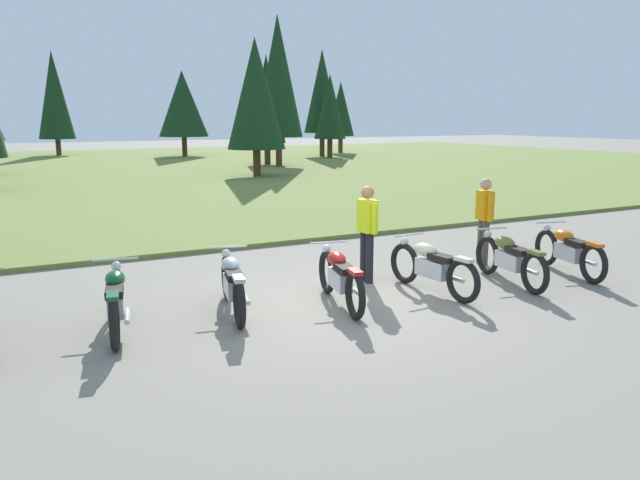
{
  "coord_description": "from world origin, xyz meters",
  "views": [
    {
      "loc": [
        -4.5,
        -7.9,
        2.81
      ],
      "look_at": [
        0.0,
        0.6,
        0.9
      ],
      "focal_mm": 34.7,
      "sensor_mm": 36.0,
      "label": 1
    }
  ],
  "objects_px": {
    "motorcycle_british_green": "(116,300)",
    "motorcycle_silver": "(232,283)",
    "motorcycle_olive": "(510,258)",
    "motorcycle_orange": "(569,250)",
    "motorcycle_red": "(340,277)",
    "motorcycle_cream": "(432,266)",
    "rider_checking_bike": "(484,216)",
    "rider_near_row_end": "(367,228)"
  },
  "relations": [
    {
      "from": "motorcycle_british_green",
      "to": "motorcycle_silver",
      "type": "xyz_separation_m",
      "value": [
        1.65,
        0.06,
        0.0
      ]
    },
    {
      "from": "motorcycle_olive",
      "to": "motorcycle_orange",
      "type": "relative_size",
      "value": 1.01
    },
    {
      "from": "motorcycle_silver",
      "to": "motorcycle_red",
      "type": "xyz_separation_m",
      "value": [
        1.57,
        -0.41,
        0.0
      ]
    },
    {
      "from": "motorcycle_cream",
      "to": "motorcycle_olive",
      "type": "distance_m",
      "value": 1.54
    },
    {
      "from": "motorcycle_olive",
      "to": "motorcycle_orange",
      "type": "xyz_separation_m",
      "value": [
        1.43,
        -0.02,
        0.0
      ]
    },
    {
      "from": "motorcycle_silver",
      "to": "rider_checking_bike",
      "type": "relative_size",
      "value": 1.24
    },
    {
      "from": "motorcycle_british_green",
      "to": "motorcycle_cream",
      "type": "xyz_separation_m",
      "value": [
        4.88,
        -0.45,
        0.0
      ]
    },
    {
      "from": "rider_checking_bike",
      "to": "rider_near_row_end",
      "type": "distance_m",
      "value": 2.69
    },
    {
      "from": "rider_checking_bike",
      "to": "rider_near_row_end",
      "type": "bearing_deg",
      "value": -178.81
    },
    {
      "from": "rider_near_row_end",
      "to": "motorcycle_orange",
      "type": "bearing_deg",
      "value": -19.51
    },
    {
      "from": "motorcycle_orange",
      "to": "rider_checking_bike",
      "type": "distance_m",
      "value": 1.64
    },
    {
      "from": "motorcycle_red",
      "to": "motorcycle_orange",
      "type": "relative_size",
      "value": 1.01
    },
    {
      "from": "motorcycle_olive",
      "to": "motorcycle_british_green",
      "type": "bearing_deg",
      "value": 174.47
    },
    {
      "from": "motorcycle_red",
      "to": "motorcycle_olive",
      "type": "height_order",
      "value": "same"
    },
    {
      "from": "motorcycle_red",
      "to": "rider_checking_bike",
      "type": "bearing_deg",
      "value": 15.15
    },
    {
      "from": "motorcycle_cream",
      "to": "motorcycle_british_green",
      "type": "bearing_deg",
      "value": 174.75
    },
    {
      "from": "motorcycle_silver",
      "to": "motorcycle_red",
      "type": "relative_size",
      "value": 1.0
    },
    {
      "from": "motorcycle_cream",
      "to": "motorcycle_orange",
      "type": "bearing_deg",
      "value": -3.64
    },
    {
      "from": "motorcycle_red",
      "to": "rider_checking_bike",
      "type": "relative_size",
      "value": 1.24
    },
    {
      "from": "motorcycle_silver",
      "to": "motorcycle_olive",
      "type": "relative_size",
      "value": 1.0
    },
    {
      "from": "motorcycle_silver",
      "to": "motorcycle_cream",
      "type": "xyz_separation_m",
      "value": [
        3.23,
        -0.51,
        0.0
      ]
    },
    {
      "from": "motorcycle_olive",
      "to": "motorcycle_cream",
      "type": "bearing_deg",
      "value": 173.57
    },
    {
      "from": "motorcycle_silver",
      "to": "motorcycle_olive",
      "type": "bearing_deg",
      "value": -8.12
    },
    {
      "from": "rider_checking_bike",
      "to": "motorcycle_british_green",
      "type": "bearing_deg",
      "value": -174.5
    },
    {
      "from": "rider_checking_bike",
      "to": "rider_near_row_end",
      "type": "height_order",
      "value": "same"
    },
    {
      "from": "motorcycle_silver",
      "to": "motorcycle_cream",
      "type": "height_order",
      "value": "same"
    },
    {
      "from": "motorcycle_british_green",
      "to": "motorcycle_cream",
      "type": "distance_m",
      "value": 4.9
    },
    {
      "from": "motorcycle_silver",
      "to": "rider_near_row_end",
      "type": "relative_size",
      "value": 1.24
    },
    {
      "from": "motorcycle_silver",
      "to": "motorcycle_british_green",
      "type": "bearing_deg",
      "value": -177.95
    },
    {
      "from": "motorcycle_olive",
      "to": "rider_checking_bike",
      "type": "relative_size",
      "value": 1.25
    },
    {
      "from": "motorcycle_british_green",
      "to": "rider_near_row_end",
      "type": "bearing_deg",
      "value": 8.18
    },
    {
      "from": "motorcycle_olive",
      "to": "rider_checking_bike",
      "type": "xyz_separation_m",
      "value": [
        0.58,
        1.29,
        0.51
      ]
    },
    {
      "from": "motorcycle_red",
      "to": "motorcycle_cream",
      "type": "relative_size",
      "value": 0.99
    },
    {
      "from": "motorcycle_silver",
      "to": "rider_near_row_end",
      "type": "distance_m",
      "value": 2.76
    },
    {
      "from": "motorcycle_british_green",
      "to": "motorcycle_silver",
      "type": "height_order",
      "value": "same"
    },
    {
      "from": "motorcycle_silver",
      "to": "motorcycle_orange",
      "type": "bearing_deg",
      "value": -6.4
    },
    {
      "from": "motorcycle_british_green",
      "to": "motorcycle_silver",
      "type": "relative_size",
      "value": 1.0
    },
    {
      "from": "motorcycle_british_green",
      "to": "motorcycle_orange",
      "type": "bearing_deg",
      "value": -4.64
    },
    {
      "from": "motorcycle_cream",
      "to": "motorcycle_silver",
      "type": "bearing_deg",
      "value": 171.08
    },
    {
      "from": "motorcycle_british_green",
      "to": "motorcycle_orange",
      "type": "relative_size",
      "value": 1.01
    },
    {
      "from": "motorcycle_olive",
      "to": "motorcycle_orange",
      "type": "distance_m",
      "value": 1.43
    },
    {
      "from": "motorcycle_red",
      "to": "rider_near_row_end",
      "type": "xyz_separation_m",
      "value": [
        1.08,
        0.97,
        0.51
      ]
    }
  ]
}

